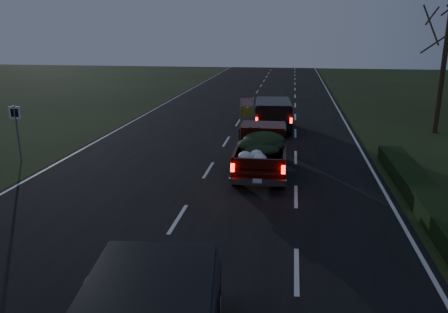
% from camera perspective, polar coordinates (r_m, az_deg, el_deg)
% --- Properties ---
extents(ground, '(120.00, 120.00, 0.00)m').
position_cam_1_polar(ground, '(13.65, -6.03, -8.17)').
color(ground, black).
rests_on(ground, ground).
extents(road_asphalt, '(14.00, 120.00, 0.02)m').
position_cam_1_polar(road_asphalt, '(13.65, -6.03, -8.13)').
color(road_asphalt, black).
rests_on(road_asphalt, ground).
extents(hedge_row, '(1.00, 10.00, 0.60)m').
position_cam_1_polar(hedge_row, '(16.54, 24.15, -4.04)').
color(hedge_row, black).
rests_on(hedge_row, ground).
extents(route_sign, '(0.55, 0.08, 2.50)m').
position_cam_1_polar(route_sign, '(21.08, -25.48, 3.74)').
color(route_sign, gray).
rests_on(route_sign, ground).
extents(bare_tree_far, '(3.60, 3.60, 7.00)m').
position_cam_1_polar(bare_tree_far, '(27.28, 27.14, 13.58)').
color(bare_tree_far, black).
rests_on(bare_tree_far, ground).
extents(pickup_truck, '(2.08, 5.19, 2.70)m').
position_cam_1_polar(pickup_truck, '(17.92, 4.95, 1.19)').
color(pickup_truck, '#370A07').
rests_on(pickup_truck, ground).
extents(lead_suv, '(2.35, 5.00, 1.40)m').
position_cam_1_polar(lead_suv, '(25.76, 6.41, 5.80)').
color(lead_suv, black).
rests_on(lead_suv, ground).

